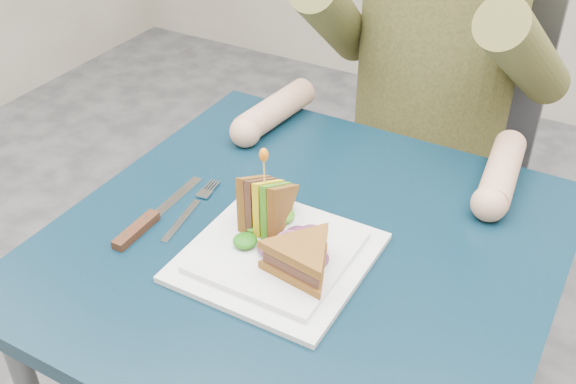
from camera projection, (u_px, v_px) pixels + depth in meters
The scene contains 12 objects.
table at pixel (303, 277), 1.09m from camera, with size 0.75×0.75×0.73m.
chair at pixel (436, 144), 1.64m from camera, with size 0.42×0.40×0.93m.
diner at pixel (440, 10), 1.35m from camera, with size 0.54×0.59×0.74m.
plate at pixel (277, 255), 1.00m from camera, with size 0.26×0.26×0.02m.
sandwich_flat at pixel (302, 258), 0.94m from camera, with size 0.14×0.14×0.05m.
sandwich_upright at pixel (265, 206), 1.03m from camera, with size 0.09×0.15×0.15m.
fork at pixel (190, 211), 1.10m from camera, with size 0.04×0.18×0.01m.
knife at pixel (144, 224), 1.07m from camera, with size 0.03×0.22×0.02m.
toothpick at pixel (264, 171), 0.99m from camera, with size 0.00×0.00×0.06m, color tan.
toothpick_frill at pixel (264, 155), 0.97m from camera, with size 0.01×0.01×0.02m, color orange.
lettuce_spill at pixel (284, 241), 1.00m from camera, with size 0.15×0.13×0.02m, color #337A14, non-canonical shape.
onion_ring at pixel (288, 243), 0.99m from camera, with size 0.04×0.04×0.01m, color #9E4C7A.
Camera 1 is at (0.38, -0.72, 1.40)m, focal length 42.00 mm.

